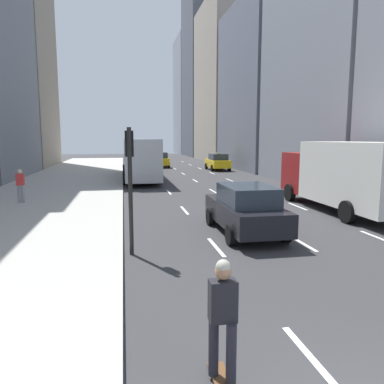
{
  "coord_description": "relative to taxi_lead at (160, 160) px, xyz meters",
  "views": [
    {
      "loc": [
        -2.92,
        -2.75,
        3.29
      ],
      "look_at": [
        -0.29,
        11.59,
        1.2
      ],
      "focal_mm": 35.0,
      "sensor_mm": 36.0,
      "label": 1
    }
  ],
  "objects": [
    {
      "name": "taxi_second",
      "position": [
        5.6,
        -5.19,
        0.0
      ],
      "size": [
        2.02,
        4.4,
        1.87
      ],
      "color": "yellow",
      "rests_on": "ground"
    },
    {
      "name": "taxi_lead",
      "position": [
        0.0,
        0.0,
        0.0
      ],
      "size": [
        2.02,
        4.4,
        1.87
      ],
      "color": "yellow",
      "rests_on": "ground"
    },
    {
      "name": "traffic_light_pole",
      "position": [
        -3.95,
        -32.72,
        1.53
      ],
      "size": [
        0.24,
        0.42,
        3.6
      ],
      "color": "black",
      "rests_on": "ground"
    },
    {
      "name": "city_bus",
      "position": [
        -2.81,
        -12.9,
        0.91
      ],
      "size": [
        2.8,
        11.61,
        3.25
      ],
      "color": "#B7BCC1",
      "rests_on": "ground"
    },
    {
      "name": "box_truck",
      "position": [
        5.6,
        -28.13,
        0.83
      ],
      "size": [
        2.58,
        8.4,
        3.15
      ],
      "color": "maroon",
      "rests_on": "ground"
    },
    {
      "name": "pedestrian_far_walking",
      "position": [
        -9.16,
        -23.76,
        0.19
      ],
      "size": [
        0.36,
        0.22,
        1.65
      ],
      "color": "gray",
      "rests_on": "sidewalk_left"
    },
    {
      "name": "lane_markings",
      "position": [
        1.4,
        -17.55,
        -0.87
      ],
      "size": [
        5.72,
        56.0,
        0.01
      ],
      "color": "white",
      "rests_on": "ground"
    },
    {
      "name": "sedan_black_near",
      "position": [
        -0.0,
        -31.11,
        -0.01
      ],
      "size": [
        2.02,
        4.55,
        1.71
      ],
      "color": "black",
      "rests_on": "ground"
    },
    {
      "name": "building_row_right",
      "position": [
        10.8,
        5.39,
        11.96
      ],
      "size": [
        6.0,
        88.13,
        35.29
      ],
      "color": "gray",
      "rests_on": "ground"
    },
    {
      "name": "skateboarder",
      "position": [
        -2.88,
        -38.81,
        0.08
      ],
      "size": [
        0.36,
        0.8,
        1.75
      ],
      "color": "brown",
      "rests_on": "ground"
    },
    {
      "name": "sidewalk_left",
      "position": [
        -8.2,
        -13.55,
        -0.81
      ],
      "size": [
        8.0,
        66.0,
        0.15
      ],
      "primitive_type": "cube",
      "color": "#ADAAA3",
      "rests_on": "ground"
    }
  ]
}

